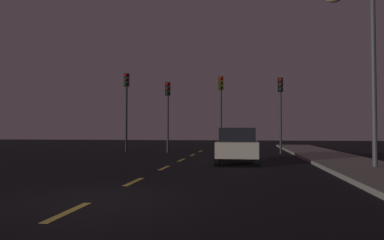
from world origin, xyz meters
The scene contains 14 objects.
ground_plane centered at (0.00, 7.00, 0.00)m, with size 80.00×80.00×0.00m, color black.
sidewalk_curb_right centered at (7.50, 7.00, 0.07)m, with size 3.00×40.00×0.15m, color gray.
lane_stripe_nearest centered at (0.00, -1.20, 0.00)m, with size 0.16×1.60×0.01m, color #EACC4C.
lane_stripe_second centered at (0.00, 2.60, 0.00)m, with size 0.16×1.60×0.01m, color #EACC4C.
lane_stripe_third centered at (0.00, 6.40, 0.00)m, with size 0.16×1.60×0.01m, color #EACC4C.
lane_stripe_fourth centered at (0.00, 10.20, 0.00)m, with size 0.16×1.60×0.01m, color #EACC4C.
lane_stripe_fifth centered at (0.00, 14.00, 0.00)m, with size 0.16×1.60×0.01m, color #EACC4C.
lane_stripe_sixth centered at (0.00, 17.80, 0.00)m, with size 0.16×1.60×0.01m, color #EACC4C.
traffic_signal_far_left centered at (-4.83, 15.86, 3.73)m, with size 0.32×0.38×5.36m.
traffic_signal_center_left centered at (-1.97, 15.86, 3.30)m, with size 0.32×0.38×4.70m.
traffic_signal_center_right centered at (1.57, 15.86, 3.51)m, with size 0.32×0.38×5.01m.
traffic_signal_far_right centered at (5.36, 15.86, 3.39)m, with size 0.32×0.38×4.82m.
car_stopped_ahead centered at (2.80, 8.96, 0.79)m, with size 1.88×3.81×1.58m.
street_lamp_right centered at (7.53, 6.57, 3.99)m, with size 1.72×0.36×6.58m.
Camera 1 is at (3.14, -7.19, 1.45)m, focal length 33.19 mm.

